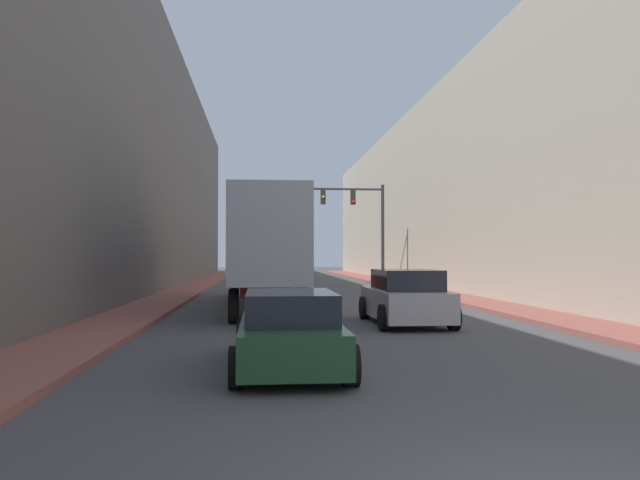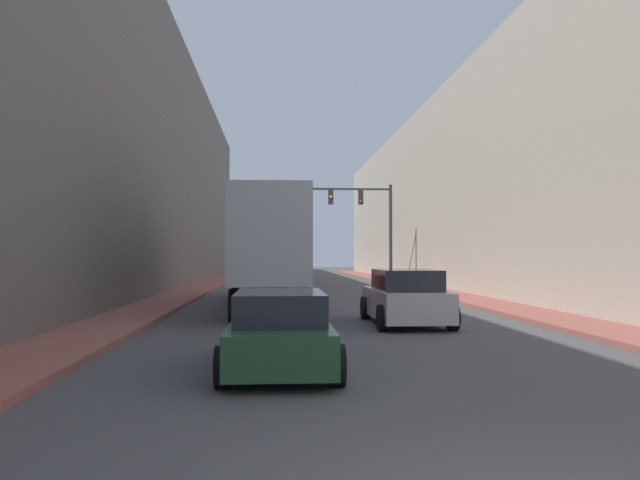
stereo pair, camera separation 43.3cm
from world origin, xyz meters
TOP-DOWN VIEW (x-y plane):
  - sidewalk_right at (6.41, 30.00)m, footprint 2.04×80.00m
  - sidewalk_left at (-6.41, 30.00)m, footprint 2.04×80.00m
  - building_right at (10.43, 30.00)m, footprint 6.00×80.00m
  - building_left at (-10.43, 30.00)m, footprint 6.00×80.00m
  - semi_truck at (-2.12, 20.15)m, footprint 2.43×14.36m
  - sedan_car at (-1.87, 6.72)m, footprint 1.95×4.38m
  - suv_car at (1.80, 13.52)m, footprint 2.12×4.44m
  - traffic_signal_gantry at (3.93, 34.27)m, footprint 5.74×0.35m

SIDE VIEW (x-z plane):
  - sidewalk_right at x=6.41m, z-range 0.00..0.15m
  - sidewalk_left at x=-6.41m, z-range 0.00..0.15m
  - sedan_car at x=-1.87m, z-range -0.03..1.33m
  - suv_car at x=1.80m, z-range -0.04..1.54m
  - semi_truck at x=-2.12m, z-range 0.29..4.38m
  - traffic_signal_gantry at x=3.93m, z-range 1.20..7.62m
  - building_right at x=10.43m, z-range 0.00..11.63m
  - building_left at x=-10.43m, z-range 0.00..14.82m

